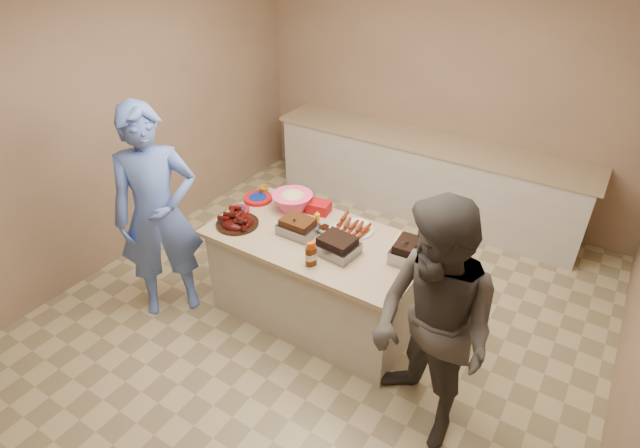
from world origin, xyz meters
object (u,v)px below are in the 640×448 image
Objects in this scene: bbq_bottle_a at (310,265)px; guest_gray at (417,421)px; bbq_bottle_b at (313,264)px; coleslaw_bowl at (293,209)px; plastic_cup at (264,195)px; mustard_bottle at (317,223)px; rib_platter at (238,224)px; island at (317,315)px; roasting_pan at (410,260)px; guest_blue at (176,303)px.

guest_gray is at bearing -10.94° from bbq_bottle_a.
bbq_bottle_b is at bearing 65.59° from bbq_bottle_a.
plastic_cup is at bearing 170.20° from coleslaw_bowl.
bbq_bottle_a is 2.14× the size of plastic_cup.
mustard_bottle is at bearing -12.30° from plastic_cup.
rib_platter is 2.05m from guest_gray.
mustard_bottle is 1.70m from guest_gray.
roasting_pan is (0.76, 0.12, 0.84)m from island.
roasting_pan is 0.73m from bbq_bottle_b.
island is at bearing 114.67° from bbq_bottle_a.
mustard_bottle is 1.30× the size of plastic_cup.
plastic_cup is (-0.94, 0.66, 0.00)m from bbq_bottle_a.
roasting_pan is 0.77× the size of coleslaw_bowl.
roasting_pan reaches higher than plastic_cup.
bbq_bottle_b is 0.11× the size of guest_gray.
roasting_pan is at bearing 35.65° from bbq_bottle_b.
rib_platter reaches higher than guest_gray.
guest_gray is (0.42, -0.65, -0.84)m from roasting_pan.
island reaches higher than guest_gray.
bbq_bottle_a is 1.34m from guest_gray.
roasting_pan is 2.29× the size of mustard_bottle.
island is 0.99× the size of guest_gray.
guest_gray is (1.30, -0.71, -0.84)m from mustard_bottle.
plastic_cup is (-0.95, 0.64, 0.00)m from bbq_bottle_b.
guest_gray is at bearing -60.41° from roasting_pan.
bbq_bottle_b is 0.10× the size of guest_blue.
coleslaw_bowl is (0.24, 0.46, 0.00)m from rib_platter.
guest_blue is (-0.77, -0.83, -0.84)m from coleslaw_bowl.
coleslaw_bowl is 0.82m from bbq_bottle_b.
coleslaw_bowl is at bearing 135.38° from bbq_bottle_b.
bbq_bottle_b is (-0.60, -0.43, 0.00)m from roasting_pan.
island is 0.91m from bbq_bottle_a.
rib_platter is 0.67m from mustard_bottle.
coleslaw_bowl is at bearing -2.71° from guest_blue.
coleslaw_bowl reaches higher than island.
mustard_bottle is 0.69m from plastic_cup.
roasting_pan is at bearing 12.29° from rib_platter.
plastic_cup is (-1.54, 0.21, 0.00)m from roasting_pan.
island is at bearing -58.68° from mustard_bottle.
roasting_pan is 2.98× the size of plastic_cup.
bbq_bottle_b reaches higher than plastic_cup.
plastic_cup is 2.30m from guest_gray.
mustard_bottle is 1.55m from guest_blue.
coleslaw_bowl is 0.37m from plastic_cup.
bbq_bottle_a is 1.59m from guest_blue.
roasting_pan reaches higher than guest_blue.
bbq_bottle_b is 2.11× the size of plastic_cup.
bbq_bottle_b is 0.56m from mustard_bottle.
coleslaw_bowl is at bearing 62.20° from rib_platter.
roasting_pan is 0.76m from bbq_bottle_a.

